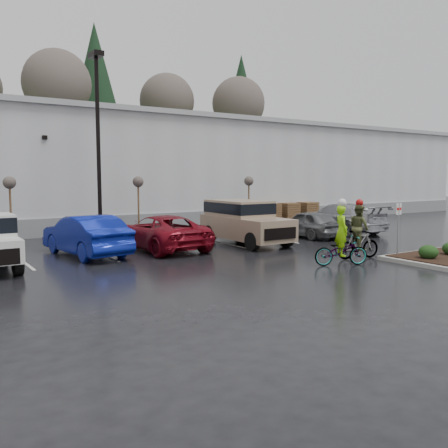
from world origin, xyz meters
TOP-DOWN VIEW (x-y plane):
  - ground at (0.00, 0.00)m, footprint 120.00×120.00m
  - warehouse at (0.00, 21.99)m, footprint 60.50×15.50m
  - wooded_ridge at (0.00, 45.00)m, footprint 80.00×25.00m
  - lamppost at (-4.00, 12.00)m, footprint 0.50×1.00m
  - sapling_west at (-8.00, 13.00)m, footprint 0.60×0.60m
  - sapling_mid at (-1.50, 13.00)m, footprint 0.60×0.60m
  - sapling_east at (6.00, 13.00)m, footprint 0.60×0.60m
  - pallet_stack_a at (8.50, 14.00)m, footprint 1.20×1.20m
  - pallet_stack_b at (10.20, 14.00)m, footprint 1.20×1.20m
  - pallet_stack_c at (12.00, 14.00)m, footprint 1.20×1.20m
  - shrub_a at (4.00, -1.00)m, footprint 0.70×0.70m
  - fire_lane_sign at (3.80, 0.20)m, footprint 0.30×0.05m
  - car_blue at (-6.08, 7.63)m, footprint 2.40×5.18m
  - car_red at (-2.82, 7.44)m, footprint 2.63×5.50m
  - suv_tan at (1.25, 6.72)m, footprint 2.20×5.10m
  - car_grey at (5.51, 7.00)m, footprint 1.81×4.22m
  - car_far_silver at (8.39, 7.52)m, footprint 2.46×5.84m
  - cyclist_hivis at (0.95, 0.46)m, footprint 2.10×1.41m
  - cyclist_olive at (2.55, 1.06)m, footprint 1.86×0.94m

SIDE VIEW (x-z plane):
  - ground at x=0.00m, z-range 0.00..0.00m
  - shrub_a at x=4.00m, z-range 0.15..0.67m
  - pallet_stack_a at x=8.50m, z-range 0.00..1.35m
  - pallet_stack_b at x=10.20m, z-range 0.00..1.35m
  - pallet_stack_c at x=12.00m, z-range 0.00..1.35m
  - car_grey at x=5.51m, z-range 0.00..1.42m
  - cyclist_hivis at x=0.95m, z-range -0.46..1.94m
  - car_red at x=-2.82m, z-range 0.00..1.51m
  - car_blue at x=-6.08m, z-range 0.00..1.65m
  - car_far_silver at x=8.39m, z-range 0.00..1.68m
  - cyclist_olive at x=2.55m, z-range -0.31..2.01m
  - suv_tan at x=1.25m, z-range 0.00..2.06m
  - fire_lane_sign at x=3.80m, z-range 0.31..2.51m
  - sapling_west at x=-8.00m, z-range 1.13..4.33m
  - sapling_mid at x=-1.50m, z-range 1.13..4.33m
  - sapling_east at x=6.00m, z-range 1.13..4.33m
  - wooded_ridge at x=0.00m, z-range 0.00..6.00m
  - warehouse at x=0.00m, z-range 0.05..7.25m
  - lamppost at x=-4.00m, z-range 1.07..10.30m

